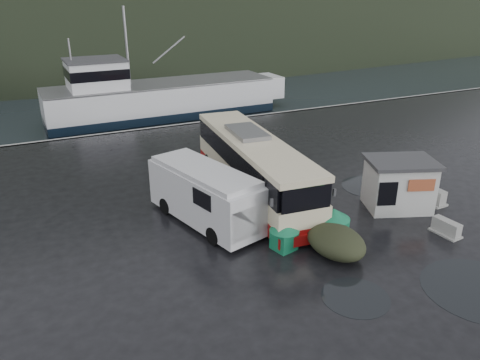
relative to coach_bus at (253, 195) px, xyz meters
name	(u,v)px	position (x,y,z in m)	size (l,w,h in m)	color
ground	(281,236)	(-0.92, -4.70, 0.00)	(160.00, 160.00, 0.00)	black
harbor_water	(57,34)	(-0.92, 105.30, 0.00)	(300.00, 180.00, 0.02)	black
quay_edge	(160,127)	(-0.92, 15.30, 0.00)	(160.00, 0.60, 1.50)	#999993
headland	(51,9)	(9.08, 245.30, 0.00)	(780.00, 540.00, 570.00)	black
coach_bus	(253,195)	(0.00, 0.00, 0.00)	(3.08, 12.33, 3.49)	beige
white_van	(206,221)	(-3.55, -1.86, 0.00)	(2.33, 6.78, 2.84)	silver
waste_bin_left	(284,249)	(-1.36, -5.73, 0.00)	(0.95, 0.95, 1.32)	#14744A
waste_bin_right	(332,239)	(1.08, -5.88, 0.00)	(1.09, 1.09, 1.52)	#14744A
dome_tent	(335,253)	(0.46, -6.98, 0.00)	(2.18, 3.05, 1.20)	#292E1B
ticket_kiosk	(396,208)	(6.04, -4.61, 0.00)	(3.39, 2.57, 2.65)	silver
jersey_barrier_a	(387,209)	(5.47, -4.58, 0.00)	(0.87, 1.73, 0.87)	#999993
jersey_barrier_b	(430,202)	(8.20, -4.86, 0.00)	(0.83, 1.67, 0.83)	#999993
jersey_barrier_c	(445,234)	(6.15, -7.78, 0.00)	(0.71, 1.42, 0.71)	#999993
fishing_trawler	(162,102)	(1.72, 23.77, 0.00)	(26.27, 5.76, 10.51)	silver
puddles	(418,249)	(3.98, -8.27, 0.01)	(10.36, 13.58, 0.01)	black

